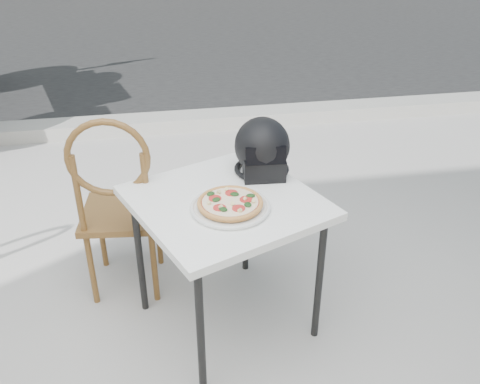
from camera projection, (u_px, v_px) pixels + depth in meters
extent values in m
cube|color=black|center=(128.00, 27.00, 8.07)|extent=(30.00, 8.00, 0.00)
cube|color=gray|center=(125.00, 125.00, 4.63)|extent=(30.00, 0.25, 0.12)
cube|color=white|center=(225.00, 203.00, 2.30)|extent=(0.96, 0.96, 0.04)
cylinder|color=black|center=(201.00, 333.00, 2.11)|extent=(0.04, 0.04, 0.66)
cylinder|color=black|center=(319.00, 280.00, 2.40)|extent=(0.04, 0.04, 0.66)
cylinder|color=black|center=(139.00, 255.00, 2.56)|extent=(0.04, 0.04, 0.66)
cylinder|color=black|center=(246.00, 218.00, 2.84)|extent=(0.04, 0.04, 0.66)
cylinder|color=silver|center=(230.00, 208.00, 2.22)|extent=(0.40, 0.40, 0.01)
torus|color=silver|center=(230.00, 207.00, 2.21)|extent=(0.41, 0.41, 0.02)
cylinder|color=#CB8D4A|center=(230.00, 204.00, 2.20)|extent=(0.30, 0.30, 0.01)
torus|color=#CB8D4A|center=(230.00, 203.00, 2.20)|extent=(0.31, 0.31, 0.02)
cylinder|color=#A91D12|center=(230.00, 202.00, 2.20)|extent=(0.27, 0.27, 0.00)
cylinder|color=#FBE5C0|center=(230.00, 202.00, 2.20)|extent=(0.27, 0.27, 0.00)
cylinder|color=red|center=(246.00, 199.00, 2.21)|extent=(0.06, 0.06, 0.00)
cylinder|color=red|center=(231.00, 193.00, 2.26)|extent=(0.06, 0.06, 0.00)
cylinder|color=red|center=(215.00, 198.00, 2.22)|extent=(0.06, 0.06, 0.00)
cylinder|color=red|center=(220.00, 208.00, 2.15)|extent=(0.06, 0.06, 0.00)
cylinder|color=red|center=(239.00, 208.00, 2.15)|extent=(0.06, 0.06, 0.00)
ellipsoid|color=#193B15|center=(235.00, 194.00, 2.24)|extent=(0.04, 0.04, 0.01)
ellipsoid|color=#193B15|center=(216.00, 200.00, 2.20)|extent=(0.05, 0.05, 0.01)
ellipsoid|color=#193B15|center=(248.00, 205.00, 2.17)|extent=(0.03, 0.04, 0.01)
ellipsoid|color=#193B15|center=(223.00, 209.00, 2.14)|extent=(0.05, 0.05, 0.01)
ellipsoid|color=#193B15|center=(251.00, 196.00, 2.23)|extent=(0.04, 0.03, 0.01)
ellipsoid|color=#193B15|center=(211.00, 194.00, 2.25)|extent=(0.05, 0.05, 0.01)
cylinder|color=#E4D48B|center=(233.00, 204.00, 2.17)|extent=(0.02, 0.02, 0.02)
cylinder|color=#E4D48B|center=(219.00, 192.00, 2.25)|extent=(0.03, 0.02, 0.02)
cylinder|color=#E4D48B|center=(245.00, 199.00, 2.21)|extent=(0.02, 0.02, 0.02)
cylinder|color=#E4D48B|center=(227.00, 189.00, 2.27)|extent=(0.02, 0.02, 0.02)
cylinder|color=#E4D48B|center=(240.00, 210.00, 2.13)|extent=(0.03, 0.02, 0.02)
cylinder|color=#E4D48B|center=(209.00, 203.00, 2.18)|extent=(0.02, 0.02, 0.02)
cylinder|color=#E4D48B|center=(253.00, 201.00, 2.19)|extent=(0.02, 0.02, 0.02)
cylinder|color=#E4D48B|center=(221.00, 207.00, 2.15)|extent=(0.03, 0.02, 0.02)
ellipsoid|color=black|center=(262.00, 146.00, 2.45)|extent=(0.27, 0.28, 0.26)
cube|color=black|center=(264.00, 169.00, 2.42)|extent=(0.19, 0.11, 0.10)
torus|color=black|center=(262.00, 169.00, 2.51)|extent=(0.28, 0.28, 0.02)
cube|color=black|center=(266.00, 156.00, 2.35)|extent=(0.18, 0.05, 0.08)
cube|color=brown|center=(122.00, 213.00, 2.69)|extent=(0.43, 0.43, 0.03)
cylinder|color=brown|center=(158.00, 231.00, 2.94)|extent=(0.03, 0.03, 0.43)
cylinder|color=brown|center=(101.00, 233.00, 2.92)|extent=(0.03, 0.03, 0.43)
cylinder|color=brown|center=(154.00, 266.00, 2.67)|extent=(0.03, 0.03, 0.43)
cylinder|color=brown|center=(92.00, 269.00, 2.66)|extent=(0.03, 0.03, 0.43)
cylinder|color=brown|center=(147.00, 193.00, 2.45)|extent=(0.03, 0.03, 0.41)
cylinder|color=brown|center=(78.00, 196.00, 2.44)|extent=(0.03, 0.03, 0.41)
torus|color=brown|center=(108.00, 159.00, 2.35)|extent=(0.38, 0.07, 0.38)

